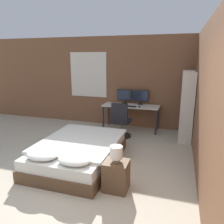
{
  "coord_description": "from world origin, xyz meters",
  "views": [
    {
      "loc": [
        1.47,
        -2.43,
        2.08
      ],
      "look_at": [
        -0.11,
        2.65,
        0.75
      ],
      "focal_mm": 35.0,
      "sensor_mm": 36.0,
      "label": 1
    }
  ],
  "objects": [
    {
      "name": "bed",
      "position": [
        -0.38,
        1.24,
        0.23
      ],
      "size": [
        1.49,
        2.08,
        0.54
      ],
      "color": "brown",
      "rests_on": "ground_plane"
    },
    {
      "name": "keyboard",
      "position": [
        0.16,
        3.44,
        0.74
      ],
      "size": [
        0.38,
        0.13,
        0.02
      ],
      "color": "black",
      "rests_on": "desk"
    },
    {
      "name": "nightstand",
      "position": [
        0.6,
        0.59,
        0.24
      ],
      "size": [
        0.39,
        0.35,
        0.49
      ],
      "color": "brown",
      "rests_on": "ground_plane"
    },
    {
      "name": "monitor_left",
      "position": [
        -0.09,
        3.83,
        0.98
      ],
      "size": [
        0.45,
        0.16,
        0.42
      ],
      "color": "black",
      "rests_on": "desk"
    },
    {
      "name": "wall_back",
      "position": [
        -0.02,
        4.0,
        1.35
      ],
      "size": [
        12.0,
        0.08,
        2.7
      ],
      "color": "brown",
      "rests_on": "ground_plane"
    },
    {
      "name": "ground_plane",
      "position": [
        0.0,
        0.0,
        0.0
      ],
      "size": [
        20.0,
        20.0,
        0.0
      ],
      "primitive_type": "plane",
      "color": "#B2A893"
    },
    {
      "name": "bookshelf",
      "position": [
        1.68,
        3.21,
        0.98
      ],
      "size": [
        0.31,
        0.79,
        1.76
      ],
      "color": "beige",
      "rests_on": "ground_plane"
    },
    {
      "name": "desk",
      "position": [
        0.16,
        3.63,
        0.65
      ],
      "size": [
        1.63,
        0.6,
        0.74
      ],
      "color": "beige",
      "rests_on": "ground_plane"
    },
    {
      "name": "office_chair",
      "position": [
        0.05,
        2.92,
        0.39
      ],
      "size": [
        0.52,
        0.52,
        0.96
      ],
      "color": "black",
      "rests_on": "ground_plane"
    },
    {
      "name": "bedside_lamp",
      "position": [
        0.6,
        0.59,
        0.65
      ],
      "size": [
        0.2,
        0.2,
        0.26
      ],
      "color": "gray",
      "rests_on": "nightstand"
    },
    {
      "name": "monitor_right",
      "position": [
        0.4,
        3.83,
        0.98
      ],
      "size": [
        0.45,
        0.16,
        0.42
      ],
      "color": "black",
      "rests_on": "desk"
    },
    {
      "name": "computer_mouse",
      "position": [
        0.44,
        3.44,
        0.75
      ],
      "size": [
        0.07,
        0.05,
        0.04
      ],
      "color": "black",
      "rests_on": "desk"
    },
    {
      "name": "wall_side_right",
      "position": [
        1.89,
        1.5,
        1.35
      ],
      "size": [
        0.06,
        12.0,
        2.7
      ],
      "color": "brown",
      "rests_on": "ground_plane"
    }
  ]
}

